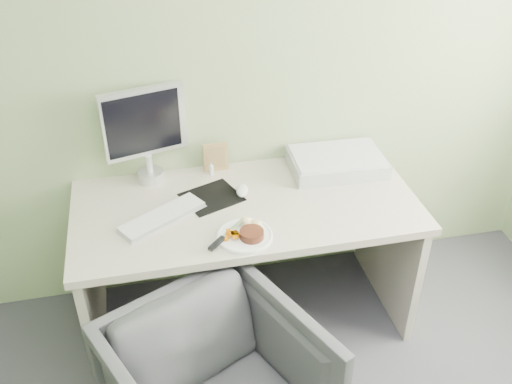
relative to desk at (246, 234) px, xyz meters
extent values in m
plane|color=gray|center=(0.00, 0.38, 0.80)|extent=(3.50, 0.00, 3.50)
cube|color=beige|center=(0.00, 0.00, 0.16)|extent=(1.60, 0.75, 0.04)
cube|color=#B1A697|center=(-0.76, 0.00, -0.20)|extent=(0.04, 0.70, 0.69)
cube|color=#B1A697|center=(0.76, 0.00, -0.20)|extent=(0.04, 0.70, 0.69)
cylinder|color=white|center=(-0.06, -0.24, 0.19)|extent=(0.24, 0.24, 0.01)
cylinder|color=black|center=(-0.03, -0.27, 0.21)|extent=(0.13, 0.13, 0.03)
ellipsoid|color=tan|center=(-0.03, -0.20, 0.22)|extent=(0.11, 0.09, 0.05)
cube|color=#D76904|center=(-0.11, -0.25, 0.22)|extent=(0.06, 0.06, 0.04)
cube|color=silver|center=(-0.10, -0.20, 0.21)|extent=(0.11, 0.12, 0.01)
cube|color=black|center=(-0.19, -0.29, 0.21)|extent=(0.08, 0.08, 0.02)
cube|color=black|center=(-0.15, 0.08, 0.18)|extent=(0.32, 0.30, 0.00)
cube|color=white|center=(-0.39, -0.04, 0.20)|extent=(0.40, 0.31, 0.02)
ellipsoid|color=white|center=(0.00, 0.08, 0.20)|extent=(0.08, 0.11, 0.04)
cube|color=#A9814F|center=(-0.09, 0.32, 0.26)|extent=(0.12, 0.02, 0.15)
cylinder|color=white|center=(-0.12, 0.29, 0.21)|extent=(0.02, 0.02, 0.05)
cone|color=#8DC4E2|center=(-0.12, 0.29, 0.24)|extent=(0.02, 0.02, 0.02)
cube|color=#AEAFB5|center=(0.51, 0.21, 0.22)|extent=(0.48, 0.33, 0.07)
cylinder|color=silver|center=(-0.42, 0.29, 0.21)|extent=(0.12, 0.12, 0.05)
cylinder|color=silver|center=(-0.42, 0.29, 0.28)|extent=(0.03, 0.03, 0.09)
cube|color=silver|center=(-0.42, 0.32, 0.49)|extent=(0.40, 0.14, 0.34)
cube|color=black|center=(-0.42, 0.30, 0.49)|extent=(0.35, 0.09, 0.29)
camera|label=1|loc=(-0.42, -2.13, 1.71)|focal=40.00mm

